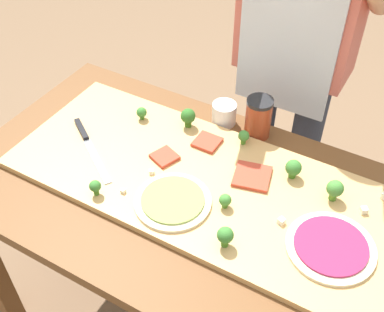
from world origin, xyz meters
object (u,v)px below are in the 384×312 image
Objects in this scene: chefs_knife at (87,141)px; cheese_crumble_c at (123,191)px; broccoli_floret_back_left at (142,113)px; broccoli_floret_front_right at (244,136)px; broccoli_floret_center_left at (225,200)px; broccoli_floret_front_left at (95,187)px; cook_center at (296,45)px; prep_table at (209,222)px; pizza_slice_far_left at (165,157)px; broccoli_floret_back_mid at (225,236)px; pizza_whole_beet_magenta at (331,247)px; flour_cup at (224,115)px; cheese_crumble_d at (282,220)px; broccoli_floret_back_right at (188,117)px; broccoli_floret_center_right at (335,189)px; broccoli_floret_front_mid at (293,168)px; cheese_crumble_b at (364,210)px; pizza_whole_pesto_green at (173,201)px; pizza_slice_far_right at (207,142)px; cheese_crumble_a at (151,172)px; pizza_slice_near_right at (252,176)px; sauce_jar at (258,117)px.

chefs_knife reaches higher than cheese_crumble_c.
broccoli_floret_front_right is at bearing 8.99° from broccoli_floret_back_left.
broccoli_floret_front_right is 0.28m from broccoli_floret_center_left.
chefs_knife is at bearing 135.23° from broccoli_floret_front_left.
broccoli_floret_front_right is 0.03× the size of cook_center.
cheese_crumble_c is (-0.23, -0.12, 0.14)m from prep_table.
broccoli_floret_back_mid reaches higher than pizza_slice_far_left.
broccoli_floret_back_left is at bearing 164.33° from pizza_whole_beet_magenta.
chefs_knife is 0.80m from cook_center.
pizza_whole_beet_magenta is 0.46m from broccoli_floret_front_right.
cheese_crumble_d is at bearing -43.80° from flour_cup.
chefs_knife is 4.09× the size of broccoli_floret_back_right.
broccoli_floret_center_right is 0.82× the size of flour_cup.
pizza_whole_beet_magenta is 3.67× the size of broccoli_floret_back_mid.
broccoli_floret_front_mid is 5.08× the size of cheese_crumble_c.
broccoli_floret_back_left is 0.60m from broccoli_floret_back_mid.
flour_cup is 0.36m from cook_center.
broccoli_floret_front_left is 0.77m from cheese_crumble_b.
cook_center is at bearing 53.59° from chefs_knife.
pizza_whole_beet_magenta is 0.31m from broccoli_floret_center_left.
broccoli_floret_back_right is 1.33× the size of broccoli_floret_front_left.
pizza_whole_pesto_green is at bearing 21.43° from broccoli_floret_front_left.
broccoli_floret_back_right is 5.56× the size of cheese_crumble_c.
pizza_slice_far_right is 0.43m from broccoli_floret_center_right.
cheese_crumble_d is at bearing 2.45° from cheese_crumble_a.
broccoli_floret_back_mid is at bearing -34.35° from broccoli_floret_back_left.
cook_center is at bearing 109.50° from cheese_crumble_d.
broccoli_floret_back_mid reaches higher than pizza_slice_near_right.
prep_table is 0.45m from broccoli_floret_back_left.
broccoli_floret_front_right reaches higher than prep_table.
sauce_jar is at bearing 60.48° from broccoli_floret_front_left.
broccoli_floret_center_right is at bearing -29.15° from sauce_jar.
cheese_crumble_a is 0.11m from cheese_crumble_c.
sauce_jar is (-0.06, 0.36, 0.02)m from broccoli_floret_center_left.
broccoli_floret_front_left reaches higher than broccoli_floret_center_left.
broccoli_floret_front_right is at bearing 56.35° from broccoli_floret_front_left.
chefs_knife is at bearing 167.41° from pizza_whole_pesto_green.
cheese_crumble_b is at bearing -3.59° from broccoli_floret_center_right.
cheese_crumble_a is at bearing -86.31° from broccoli_floret_back_right.
broccoli_floret_front_right is 0.61× the size of flour_cup.
broccoli_floret_center_right reaches higher than broccoli_floret_front_left.
pizza_slice_near_right reaches higher than prep_table.
cook_center reaches higher than broccoli_floret_front_mid.
broccoli_floret_front_left reaches higher than cheese_crumble_a.
pizza_slice_far_left is 1.43× the size of broccoli_floret_front_right.
pizza_slice_near_right is 7.59× the size of cheese_crumble_a.
prep_table is 21.64× the size of pizza_slice_far_left.
broccoli_floret_front_left is 0.54m from cheese_crumble_d.
sauce_jar is (-0.32, 0.18, 0.01)m from broccoli_floret_center_right.
flour_cup is (-0.13, 0.34, 0.14)m from prep_table.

